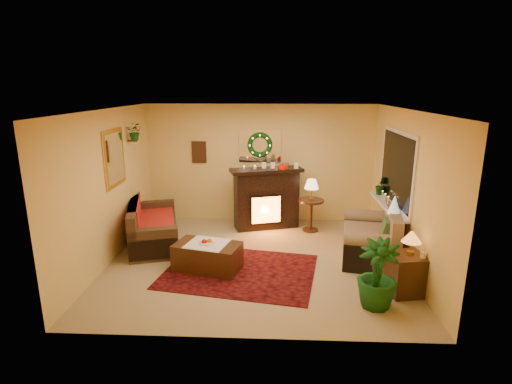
{
  "coord_description": "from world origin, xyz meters",
  "views": [
    {
      "loc": [
        0.31,
        -6.46,
        2.96
      ],
      "look_at": [
        0.0,
        0.35,
        1.15
      ],
      "focal_mm": 28.0,
      "sensor_mm": 36.0,
      "label": 1
    }
  ],
  "objects_px": {
    "end_table_square": "(405,276)",
    "coffee_table": "(208,257)",
    "sofa": "(154,221)",
    "fireplace": "(266,203)",
    "side_table_round": "(311,216)",
    "loveseat": "(370,234)"
  },
  "relations": [
    {
      "from": "sofa",
      "to": "end_table_square",
      "type": "height_order",
      "value": "sofa"
    },
    {
      "from": "sofa",
      "to": "fireplace",
      "type": "xyz_separation_m",
      "value": [
        2.16,
        0.98,
        0.12
      ]
    },
    {
      "from": "fireplace",
      "to": "loveseat",
      "type": "relative_size",
      "value": 0.86
    },
    {
      "from": "loveseat",
      "to": "side_table_round",
      "type": "xyz_separation_m",
      "value": [
        -0.93,
        1.26,
        -0.09
      ]
    },
    {
      "from": "side_table_round",
      "to": "coffee_table",
      "type": "distance_m",
      "value": 2.69
    },
    {
      "from": "end_table_square",
      "to": "sofa",
      "type": "bearing_deg",
      "value": 157.41
    },
    {
      "from": "side_table_round",
      "to": "sofa",
      "type": "bearing_deg",
      "value": -165.5
    },
    {
      "from": "loveseat",
      "to": "coffee_table",
      "type": "distance_m",
      "value": 2.89
    },
    {
      "from": "end_table_square",
      "to": "coffee_table",
      "type": "relative_size",
      "value": 0.56
    },
    {
      "from": "fireplace",
      "to": "coffee_table",
      "type": "xyz_separation_m",
      "value": [
        -0.93,
        -2.11,
        -0.34
      ]
    },
    {
      "from": "fireplace",
      "to": "sofa",
      "type": "bearing_deg",
      "value": -172.2
    },
    {
      "from": "fireplace",
      "to": "side_table_round",
      "type": "bearing_deg",
      "value": -27.24
    },
    {
      "from": "sofa",
      "to": "coffee_table",
      "type": "relative_size",
      "value": 1.81
    },
    {
      "from": "sofa",
      "to": "loveseat",
      "type": "relative_size",
      "value": 1.24
    },
    {
      "from": "side_table_round",
      "to": "coffee_table",
      "type": "relative_size",
      "value": 0.64
    },
    {
      "from": "loveseat",
      "to": "end_table_square",
      "type": "height_order",
      "value": "loveseat"
    },
    {
      "from": "loveseat",
      "to": "coffee_table",
      "type": "bearing_deg",
      "value": -156.75
    },
    {
      "from": "side_table_round",
      "to": "loveseat",
      "type": "bearing_deg",
      "value": -53.48
    },
    {
      "from": "fireplace",
      "to": "side_table_round",
      "type": "height_order",
      "value": "fireplace"
    },
    {
      "from": "coffee_table",
      "to": "end_table_square",
      "type": "bearing_deg",
      "value": 2.49
    },
    {
      "from": "sofa",
      "to": "fireplace",
      "type": "distance_m",
      "value": 2.37
    },
    {
      "from": "end_table_square",
      "to": "coffee_table",
      "type": "height_order",
      "value": "end_table_square"
    }
  ]
}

